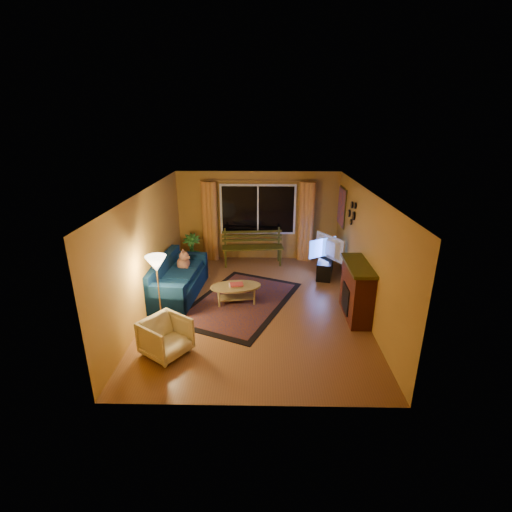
{
  "coord_description": "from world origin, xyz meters",
  "views": [
    {
      "loc": [
        0.15,
        -7.2,
        3.84
      ],
      "look_at": [
        0.0,
        0.3,
        1.05
      ],
      "focal_mm": 26.0,
      "sensor_mm": 36.0,
      "label": 1
    }
  ],
  "objects_px": {
    "bench": "(253,256)",
    "armchair": "(166,335)",
    "sofa": "(178,278)",
    "floor_lamp": "(159,291)",
    "coffee_table": "(236,294)",
    "tv_console": "(325,267)"
  },
  "relations": [
    {
      "from": "armchair",
      "to": "tv_console",
      "type": "xyz_separation_m",
      "value": [
        3.28,
        3.55,
        -0.14
      ]
    },
    {
      "from": "floor_lamp",
      "to": "bench",
      "type": "bearing_deg",
      "value": 62.3
    },
    {
      "from": "armchair",
      "to": "floor_lamp",
      "type": "relative_size",
      "value": 0.5
    },
    {
      "from": "armchair",
      "to": "coffee_table",
      "type": "relative_size",
      "value": 0.65
    },
    {
      "from": "bench",
      "to": "sofa",
      "type": "height_order",
      "value": "sofa"
    },
    {
      "from": "sofa",
      "to": "floor_lamp",
      "type": "bearing_deg",
      "value": -87.09
    },
    {
      "from": "sofa",
      "to": "tv_console",
      "type": "distance_m",
      "value": 3.79
    },
    {
      "from": "bench",
      "to": "armchair",
      "type": "relative_size",
      "value": 2.31
    },
    {
      "from": "bench",
      "to": "coffee_table",
      "type": "bearing_deg",
      "value": -102.94
    },
    {
      "from": "bench",
      "to": "tv_console",
      "type": "distance_m",
      "value": 2.03
    },
    {
      "from": "coffee_table",
      "to": "floor_lamp",
      "type": "bearing_deg",
      "value": -145.66
    },
    {
      "from": "bench",
      "to": "armchair",
      "type": "xyz_separation_m",
      "value": [
        -1.37,
        -4.24,
        0.11
      ]
    },
    {
      "from": "sofa",
      "to": "tv_console",
      "type": "relative_size",
      "value": 1.97
    },
    {
      "from": "armchair",
      "to": "coffee_table",
      "type": "distance_m",
      "value": 2.22
    },
    {
      "from": "floor_lamp",
      "to": "coffee_table",
      "type": "bearing_deg",
      "value": 34.34
    },
    {
      "from": "sofa",
      "to": "coffee_table",
      "type": "distance_m",
      "value": 1.42
    },
    {
      "from": "sofa",
      "to": "coffee_table",
      "type": "bearing_deg",
      "value": -9.56
    },
    {
      "from": "sofa",
      "to": "coffee_table",
      "type": "xyz_separation_m",
      "value": [
        1.36,
        -0.36,
        -0.23
      ]
    },
    {
      "from": "coffee_table",
      "to": "tv_console",
      "type": "relative_size",
      "value": 1.03
    },
    {
      "from": "sofa",
      "to": "armchair",
      "type": "distance_m",
      "value": 2.32
    },
    {
      "from": "armchair",
      "to": "floor_lamp",
      "type": "distance_m",
      "value": 1.1
    },
    {
      "from": "bench",
      "to": "coffee_table",
      "type": "xyz_separation_m",
      "value": [
        -0.3,
        -2.3,
        -0.05
      ]
    }
  ]
}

